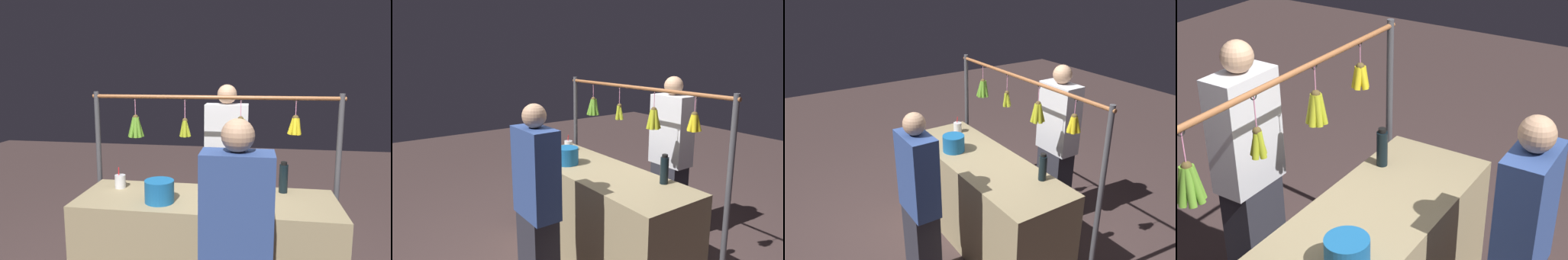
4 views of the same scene
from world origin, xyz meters
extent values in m
cylinder|color=#4C4C51|center=(-1.01, -0.43, 0.81)|extent=(0.04, 0.04, 1.62)
cylinder|color=#9E6038|center=(0.00, -0.43, 1.58)|extent=(2.08, 0.03, 0.03)
torus|color=black|center=(-0.66, -0.43, 1.56)|extent=(0.04, 0.01, 0.04)
cylinder|color=pink|center=(-0.66, -0.43, 1.49)|extent=(0.01, 0.01, 0.14)
sphere|color=brown|center=(-0.66, -0.43, 1.42)|extent=(0.05, 0.05, 0.05)
cylinder|color=yellow|center=(-0.64, -0.42, 1.35)|extent=(0.07, 0.04, 0.14)
cylinder|color=yellow|center=(-0.66, -0.40, 1.35)|extent=(0.05, 0.07, 0.14)
cylinder|color=yellow|center=(-0.68, -0.41, 1.35)|extent=(0.05, 0.05, 0.14)
cylinder|color=yellow|center=(-0.68, -0.44, 1.35)|extent=(0.07, 0.06, 0.14)
cylinder|color=yellow|center=(-0.65, -0.45, 1.35)|extent=(0.05, 0.06, 0.14)
torus|color=black|center=(-0.23, -0.43, 1.56)|extent=(0.04, 0.01, 0.04)
cylinder|color=pink|center=(-0.23, -0.43, 1.48)|extent=(0.01, 0.01, 0.16)
sphere|color=brown|center=(-0.23, -0.43, 1.40)|extent=(0.05, 0.05, 0.05)
cylinder|color=gold|center=(-0.20, -0.42, 1.32)|extent=(0.08, 0.04, 0.18)
cylinder|color=gold|center=(-0.21, -0.40, 1.32)|extent=(0.06, 0.06, 0.18)
cylinder|color=gold|center=(-0.24, -0.40, 1.32)|extent=(0.05, 0.06, 0.18)
cylinder|color=gold|center=(-0.26, -0.43, 1.32)|extent=(0.06, 0.04, 0.18)
cylinder|color=gold|center=(-0.24, -0.45, 1.32)|extent=(0.06, 0.08, 0.18)
cylinder|color=gold|center=(-0.22, -0.45, 1.32)|extent=(0.05, 0.07, 0.18)
torus|color=black|center=(0.24, -0.43, 1.56)|extent=(0.04, 0.01, 0.04)
cylinder|color=pink|center=(0.24, -0.43, 1.47)|extent=(0.01, 0.01, 0.18)
sphere|color=brown|center=(0.24, -0.43, 1.38)|extent=(0.04, 0.04, 0.04)
cylinder|color=#A8B525|center=(0.25, -0.42, 1.31)|extent=(0.06, 0.04, 0.14)
cylinder|color=#A8B525|center=(0.23, -0.41, 1.31)|extent=(0.04, 0.05, 0.14)
cylinder|color=#A8B525|center=(0.22, -0.43, 1.31)|extent=(0.07, 0.04, 0.14)
cylinder|color=#A8B525|center=(0.24, -0.44, 1.31)|extent=(0.04, 0.07, 0.14)
torus|color=black|center=(0.67, -0.43, 1.56)|extent=(0.04, 0.01, 0.04)
cylinder|color=pink|center=(0.67, -0.43, 1.48)|extent=(0.01, 0.01, 0.16)
sphere|color=brown|center=(0.67, -0.43, 1.40)|extent=(0.05, 0.05, 0.05)
cylinder|color=#629E2D|center=(0.70, -0.43, 1.32)|extent=(0.08, 0.04, 0.18)
cylinder|color=#629E2D|center=(0.69, -0.40, 1.32)|extent=(0.06, 0.07, 0.18)
cylinder|color=#629E2D|center=(0.66, -0.40, 1.32)|extent=(0.05, 0.07, 0.18)
cylinder|color=#629E2D|center=(0.64, -0.41, 1.32)|extent=(0.07, 0.05, 0.18)
cylinder|color=#629E2D|center=(0.64, -0.44, 1.32)|extent=(0.08, 0.05, 0.18)
cylinder|color=#629E2D|center=(0.65, -0.45, 1.32)|extent=(0.05, 0.06, 0.18)
cylinder|color=#629E2D|center=(0.69, -0.45, 1.32)|extent=(0.06, 0.06, 0.18)
cylinder|color=black|center=(-0.57, -0.22, 0.98)|extent=(0.07, 0.07, 0.22)
cylinder|color=black|center=(-0.57, -0.22, 1.10)|extent=(0.05, 0.05, 0.02)
cylinder|color=#1A63A6|center=(0.32, 0.14, 0.95)|extent=(0.21, 0.21, 0.16)
cube|color=#2D2D38|center=(-0.09, -0.83, 0.40)|extent=(0.32, 0.22, 0.80)
cube|color=silver|center=(-0.09, -0.83, 1.14)|extent=(0.40, 0.22, 0.70)
sphere|color=tan|center=(-0.09, -0.83, 1.58)|extent=(0.18, 0.18, 0.18)
cube|color=#334C8C|center=(-0.25, 0.76, 1.07)|extent=(0.37, 0.20, 0.65)
sphere|color=tan|center=(-0.25, 0.76, 1.48)|extent=(0.17, 0.17, 0.17)
camera|label=1|loc=(-0.32, 2.54, 1.79)|focal=33.38mm
camera|label=2|loc=(-2.45, 1.89, 1.91)|focal=33.37mm
camera|label=3|loc=(-2.69, 1.76, 2.51)|focal=35.77mm
camera|label=4|loc=(2.06, 1.36, 2.64)|focal=54.39mm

